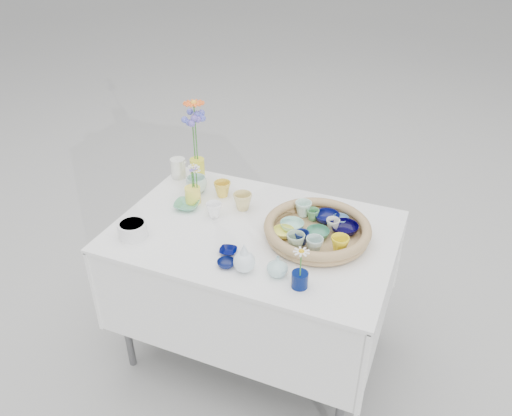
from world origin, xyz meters
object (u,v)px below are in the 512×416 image
at_px(display_table, 255,347).
at_px(bud_vase_seafoam, 277,266).
at_px(tall_vase_yellow, 198,171).
at_px(wicker_tray, 317,230).

xyz_separation_m(display_table, bud_vase_seafoam, (0.21, -0.26, 0.81)).
bearing_deg(display_table, tall_vase_yellow, 146.83).
bearing_deg(wicker_tray, tall_vase_yellow, 161.69).
distance_m(wicker_tray, bud_vase_seafoam, 0.32).
distance_m(display_table, wicker_tray, 0.85).
relative_size(bud_vase_seafoam, tall_vase_yellow, 0.63).
height_order(wicker_tray, tall_vase_yellow, tall_vase_yellow).
relative_size(wicker_tray, tall_vase_yellow, 3.34).
distance_m(display_table, bud_vase_seafoam, 0.88).
distance_m(bud_vase_seafoam, tall_vase_yellow, 0.85).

